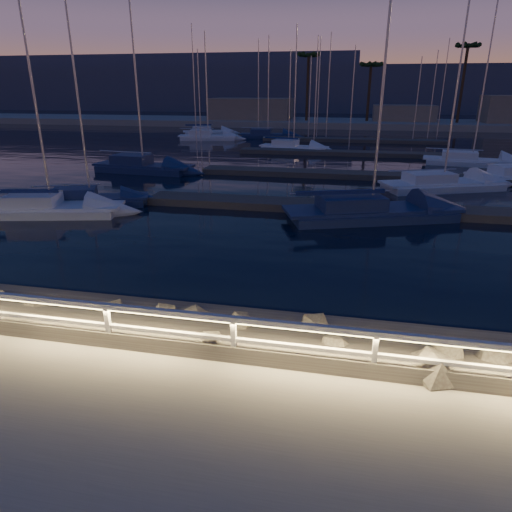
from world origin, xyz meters
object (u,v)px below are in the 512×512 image
object	(u,v)px
sailboat_k	(469,160)
sailboat_i	(207,136)
guard_rail	(323,338)
sailboat_g	(440,183)
sailboat_n	(266,135)
sailboat_e	(141,166)
sailboat_a	(88,199)
sailboat_b	(48,207)
sailboat_c	(367,210)
sailboat_j	(292,147)
sailboat_m	(207,132)

from	to	relation	value
sailboat_k	sailboat_i	bearing A→B (deg)	162.10
sailboat_i	guard_rail	bearing A→B (deg)	-79.35
sailboat_g	guard_rail	bearing A→B (deg)	-127.40
sailboat_n	sailboat_i	bearing A→B (deg)	-155.22
guard_rail	sailboat_e	distance (m)	29.65
sailboat_e	sailboat_a	bearing A→B (deg)	-74.63
guard_rail	sailboat_i	world-z (taller)	sailboat_i
sailboat_b	sailboat_c	size ratio (longest dim) A/B	0.82
sailboat_g	sailboat_k	world-z (taller)	sailboat_g
guard_rail	sailboat_n	xyz separation A→B (m)	(-11.12, 52.50, -0.95)
sailboat_j	guard_rail	bearing A→B (deg)	-70.44
sailboat_c	sailboat_m	size ratio (longest dim) A/B	1.24
sailboat_c	sailboat_i	bearing A→B (deg)	99.52
guard_rail	sailboat_n	bearing A→B (deg)	101.95
guard_rail	sailboat_c	distance (m)	14.66
sailboat_c	sailboat_a	bearing A→B (deg)	161.69
sailboat_n	sailboat_g	bearing A→B (deg)	-65.70
sailboat_c	sailboat_k	bearing A→B (deg)	45.26
sailboat_m	sailboat_c	bearing A→B (deg)	-84.44
sailboat_b	sailboat_n	size ratio (longest dim) A/B	0.98
sailboat_e	sailboat_j	size ratio (longest dim) A/B	1.12
sailboat_k	sailboat_m	world-z (taller)	sailboat_k
sailboat_c	sailboat_m	world-z (taller)	sailboat_c
sailboat_e	sailboat_k	bearing A→B (deg)	24.38
guard_rail	sailboat_i	size ratio (longest dim) A/B	3.48
guard_rail	sailboat_c	bearing A→B (deg)	85.25
guard_rail	sailboat_j	world-z (taller)	sailboat_j
sailboat_b	sailboat_g	size ratio (longest dim) A/B	0.88
sailboat_i	sailboat_n	bearing A→B (deg)	20.54
sailboat_a	sailboat_g	world-z (taller)	sailboat_g
sailboat_g	sailboat_j	xyz separation A→B (m)	(-12.03, 17.38, -0.01)
sailboat_k	sailboat_n	size ratio (longest dim) A/B	1.07
guard_rail	sailboat_i	bearing A→B (deg)	110.47
sailboat_c	sailboat_g	bearing A→B (deg)	39.71
sailboat_g	sailboat_n	distance (m)	34.29
sailboat_j	sailboat_k	size ratio (longest dim) A/B	0.91
sailboat_b	sailboat_i	xyz separation A→B (m)	(-3.04, 36.47, 0.03)
sailboat_g	sailboat_i	world-z (taller)	sailboat_g
sailboat_n	sailboat_b	bearing A→B (deg)	-101.10
sailboat_k	guard_rail	bearing A→B (deg)	-97.14
sailboat_m	sailboat_k	bearing A→B (deg)	-57.15
sailboat_j	sailboat_n	size ratio (longest dim) A/B	0.98
sailboat_g	sailboat_m	size ratio (longest dim) A/B	1.15
sailboat_a	sailboat_g	distance (m)	21.82
sailboat_b	sailboat_n	distance (m)	40.74
sailboat_c	sailboat_g	xyz separation A→B (m)	(4.76, 8.19, -0.02)
guard_rail	sailboat_c	world-z (taller)	sailboat_c
sailboat_c	sailboat_e	world-z (taller)	sailboat_c
sailboat_a	sailboat_c	bearing A→B (deg)	-21.12
sailboat_k	sailboat_n	xyz separation A→B (m)	(-21.17, 18.58, 0.00)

